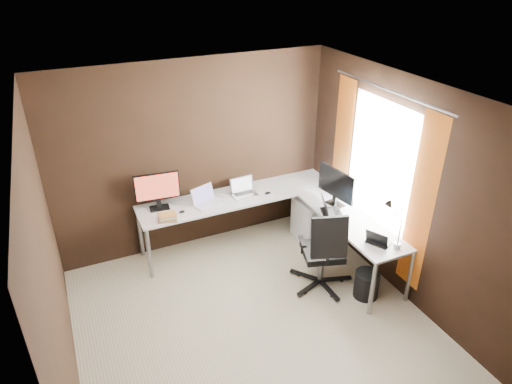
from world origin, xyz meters
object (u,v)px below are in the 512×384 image
monitor_left (157,189)px  office_chair (322,264)px  drawer_pedestal (313,220)px  laptop_black_big (330,212)px  monitor_right (336,185)px  laptop_black_small (378,241)px  book_stack (168,217)px  desk_lamp (393,219)px  laptop_white (206,200)px  wastebasket (366,284)px  laptop_silver (243,191)px

monitor_left → office_chair: size_ratio=0.52×
drawer_pedestal → laptop_black_big: laptop_black_big is taller
drawer_pedestal → monitor_right: monitor_right is taller
drawer_pedestal → laptop_black_small: size_ratio=1.93×
monitor_right → office_chair: 1.00m
monitor_left → book_stack: size_ratio=2.10×
monitor_right → office_chair: size_ratio=0.57×
office_chair → desk_lamp: bearing=-26.1°
monitor_right → desk_lamp: bearing=172.4°
desk_lamp → laptop_white: bearing=117.3°
monitor_right → book_stack: bearing=65.6°
laptop_white → laptop_black_big: size_ratio=0.96×
desk_lamp → wastebasket: desk_lamp is taller
drawer_pedestal → desk_lamp: (0.09, -1.40, 0.78)m
monitor_right → office_chair: bearing=128.6°
laptop_black_small → book_stack: bearing=25.2°
office_chair → wastebasket: (0.37, -0.38, -0.14)m
laptop_black_small → wastebasket: (-0.05, 0.02, -0.61)m
book_stack → office_chair: 1.93m
desk_lamp → wastebasket: size_ratio=1.71×
drawer_pedestal → laptop_silver: 1.06m
laptop_white → wastebasket: laptop_white is taller
monitor_right → book_stack: 2.10m
desk_lamp → office_chair: size_ratio=0.53×
monitor_right → laptop_black_small: 0.96m
laptop_black_small → wastebasket: size_ratio=0.95×
monitor_right → laptop_black_big: bearing=124.7°
drawer_pedestal → office_chair: 1.01m
office_chair → book_stack: bearing=162.7°
laptop_silver → book_stack: size_ratio=1.28×
wastebasket → monitor_right: bearing=83.6°
laptop_silver → drawer_pedestal: bearing=-24.1°
drawer_pedestal → laptop_white: laptop_white is taller
book_stack → office_chair: bearing=-34.7°
monitor_right → laptop_silver: (-0.93, 0.75, -0.23)m
monitor_right → desk_lamp: (0.03, -1.02, 0.07)m
laptop_black_big → wastebasket: 0.95m
laptop_black_small → drawer_pedestal: bearing=-27.8°
laptop_white → office_chair: bearing=-71.0°
laptop_black_big → laptop_white: bearing=76.1°
drawer_pedestal → monitor_right: bearing=-81.6°
monitor_right → desk_lamp: desk_lamp is taller
laptop_white → desk_lamp: size_ratio=0.70×
office_chair → laptop_black_big: bearing=67.9°
laptop_black_big → wastebasket: bearing=-151.5°
laptop_white → laptop_black_small: 2.17m
laptop_black_big → laptop_black_small: bearing=-147.5°
monitor_left → laptop_white: bearing=-8.0°
laptop_silver → desk_lamp: bearing=-62.8°
drawer_pedestal → laptop_black_big: 0.76m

